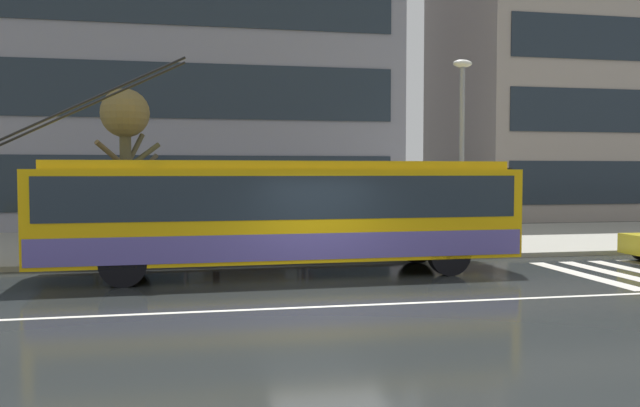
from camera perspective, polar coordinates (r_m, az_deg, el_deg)
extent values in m
plane|color=#222626|center=(13.62, 1.22, -7.92)|extent=(160.00, 160.00, 0.00)
cube|color=gray|center=(22.90, -3.97, -3.39)|extent=(80.00, 10.00, 0.14)
cube|color=beige|center=(17.34, 21.95, -5.80)|extent=(0.44, 4.40, 0.01)
cube|color=beige|center=(17.85, 24.38, -5.60)|extent=(0.44, 4.40, 0.01)
cube|color=silver|center=(12.48, 2.43, -8.90)|extent=(72.00, 0.14, 0.01)
cube|color=#E3AA0A|center=(16.17, -3.32, -0.87)|extent=(11.64, 2.72, 2.17)
cube|color=gold|center=(16.14, -3.33, 3.34)|extent=(10.94, 2.46, 0.20)
cube|color=#1E2833|center=(16.15, -3.32, 0.67)|extent=(11.18, 2.75, 1.00)
cube|color=#5A4F9E|center=(16.23, -3.31, -3.32)|extent=(11.52, 2.75, 0.61)
cube|color=#1E2833|center=(17.96, 15.12, 0.79)|extent=(0.15, 2.24, 1.09)
cube|color=black|center=(17.88, 14.72, 2.56)|extent=(0.19, 1.94, 0.28)
cylinder|color=black|center=(16.52, -20.35, 7.67)|extent=(4.97, 0.14, 2.45)
cylinder|color=black|center=(15.83, -20.71, 7.89)|extent=(4.97, 0.14, 2.45)
cylinder|color=black|center=(18.35, 8.42, -3.54)|extent=(1.04, 0.32, 1.04)
cylinder|color=black|center=(16.28, 11.21, -4.36)|extent=(1.04, 0.32, 1.04)
cylinder|color=black|center=(17.23, -16.23, -4.03)|extent=(1.04, 0.32, 1.04)
cylinder|color=black|center=(15.01, -16.83, -5.03)|extent=(1.04, 0.32, 1.04)
cylinder|color=gray|center=(18.83, -1.17, -0.67)|extent=(0.08, 0.08, 2.52)
cylinder|color=gray|center=(18.54, -11.75, -0.78)|extent=(0.08, 0.08, 2.52)
cylinder|color=gray|center=(20.02, -1.78, -0.46)|extent=(0.08, 0.08, 2.52)
cylinder|color=gray|center=(19.75, -11.72, -0.56)|extent=(0.08, 0.08, 2.52)
cube|color=#99ADB2|center=(19.81, -6.72, -0.37)|extent=(3.29, 0.04, 2.01)
cube|color=#B2B2B7|center=(19.18, -6.59, 3.26)|extent=(3.76, 1.51, 0.08)
cube|color=brown|center=(19.57, -6.63, -2.93)|extent=(2.42, 0.36, 0.08)
cylinder|color=#272324|center=(18.65, -9.00, -3.29)|extent=(0.14, 0.14, 0.86)
cylinder|color=#272324|center=(18.50, -9.15, -3.34)|extent=(0.14, 0.14, 0.86)
cylinder|color=navy|center=(18.52, -9.09, -1.07)|extent=(0.46, 0.46, 0.60)
sphere|color=#D38A91|center=(18.49, -9.10, 0.19)|extent=(0.21, 0.21, 0.21)
cone|color=#308E47|center=(18.37, -9.22, 1.07)|extent=(1.17, 1.17, 0.28)
cylinder|color=#333333|center=(18.39, -9.21, -0.54)|extent=(0.02, 0.02, 0.75)
cylinder|color=#1D324E|center=(21.03, -1.18, -2.64)|extent=(0.14, 0.14, 0.81)
cylinder|color=#1D324E|center=(20.87, -1.15, -2.68)|extent=(0.14, 0.14, 0.81)
cylinder|color=maroon|center=(20.89, -1.17, -0.77)|extent=(0.39, 0.39, 0.57)
sphere|color=tan|center=(20.87, -1.17, 0.32)|extent=(0.23, 0.23, 0.23)
cone|color=#299456|center=(20.74, -1.14, 1.12)|extent=(1.13, 1.13, 0.26)
cylinder|color=#333333|center=(20.76, -1.14, -0.27)|extent=(0.02, 0.02, 0.75)
cylinder|color=#47514F|center=(18.74, -18.74, -3.42)|extent=(0.14, 0.14, 0.83)
cylinder|color=#47514F|center=(18.87, -19.03, -3.38)|extent=(0.14, 0.14, 0.83)
cylinder|color=gray|center=(18.74, -18.92, -1.27)|extent=(0.51, 0.51, 0.57)
sphere|color=tan|center=(18.72, -18.94, -0.04)|extent=(0.23, 0.23, 0.23)
cone|color=#368A44|center=(18.61, -18.73, 0.87)|extent=(1.12, 1.12, 0.27)
cylinder|color=#333333|center=(18.63, -18.71, -0.72)|extent=(0.02, 0.02, 0.76)
cylinder|color=gray|center=(20.31, 12.26, 3.78)|extent=(0.16, 0.16, 5.54)
ellipsoid|color=silver|center=(20.57, 12.34, 11.85)|extent=(0.60, 0.32, 0.24)
cylinder|color=brown|center=(20.29, -16.58, 0.90)|extent=(0.34, 0.34, 3.53)
cylinder|color=#4C4634|center=(20.70, -15.32, 2.78)|extent=(1.02, 1.09, 1.07)
cylinder|color=brown|center=(20.56, -15.93, 4.42)|extent=(0.65, 0.76, 1.11)
cylinder|color=brown|center=(19.93, -17.76, 4.09)|extent=(0.88, 0.96, 0.83)
cylinder|color=#4D492A|center=(20.53, -15.25, 3.98)|extent=(1.09, 0.74, 0.88)
sphere|color=brown|center=(20.36, -16.68, 7.58)|extent=(1.45, 1.45, 1.45)
cube|color=#1E2833|center=(27.57, -16.80, 1.72)|extent=(22.53, 0.06, 2.27)
cube|color=#1E2833|center=(27.77, -16.91, 9.54)|extent=(22.53, 0.06, 2.27)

